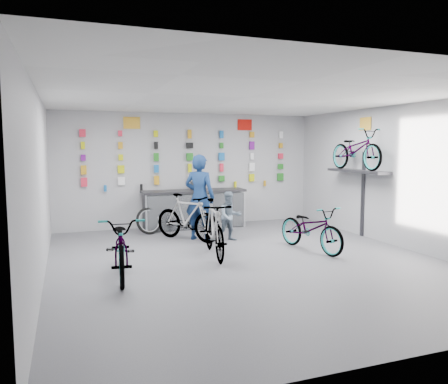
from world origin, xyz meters
name	(u,v)px	position (x,y,z in m)	size (l,w,h in m)	color
floor	(247,261)	(0.00, 0.00, 0.00)	(8.00, 8.00, 0.00)	#545459
ceiling	(248,97)	(0.00, 0.00, 3.00)	(8.00, 8.00, 0.00)	white
wall_back	(189,170)	(0.00, 4.00, 1.50)	(7.00, 7.00, 0.00)	#BBBBBD
wall_front	(409,212)	(0.00, -4.00, 1.50)	(7.00, 7.00, 0.00)	#BBBBBD
wall_left	(40,187)	(-3.50, 0.00, 1.50)	(8.00, 8.00, 0.00)	#BBBBBD
wall_right	(401,176)	(3.50, 0.00, 1.50)	(8.00, 8.00, 0.00)	#BBBBBD
counter	(194,210)	(0.00, 3.54, 0.49)	(2.70, 0.66, 1.00)	black
merch_wall	(190,161)	(0.01, 3.93, 1.73)	(5.56, 0.08, 1.57)	#EA2741
wall_bracket	(358,175)	(3.33, 1.20, 1.46)	(0.39, 1.90, 2.00)	#333338
sign_left	(132,123)	(-1.50, 3.98, 2.72)	(0.42, 0.02, 0.30)	gold
sign_right	(245,125)	(1.60, 3.98, 2.72)	(0.42, 0.02, 0.30)	red
sign_side	(365,124)	(3.48, 1.20, 2.65)	(0.02, 0.40, 0.30)	gold
bike_left	(122,245)	(-2.30, -0.18, 0.52)	(0.69, 1.98, 1.04)	gray
bike_center	(214,229)	(-0.47, 0.53, 0.55)	(0.52, 1.83, 1.10)	gray
bike_right	(311,228)	(1.56, 0.33, 0.47)	(0.62, 1.78, 0.94)	gray
bike_service	(187,217)	(-0.57, 2.12, 0.53)	(0.50, 1.77, 1.06)	gray
bike_wall	(356,150)	(3.25, 1.20, 2.05)	(0.63, 1.80, 0.95)	gray
clerk	(200,197)	(-0.28, 2.10, 0.98)	(0.71, 0.47, 1.95)	navy
customer	(230,216)	(0.32, 1.75, 0.56)	(0.54, 0.42, 1.12)	slate
spare_wheel	(149,221)	(-1.25, 3.17, 0.32)	(0.72, 0.44, 0.66)	black
register	(197,186)	(0.09, 3.55, 1.11)	(0.28, 0.30, 0.22)	black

